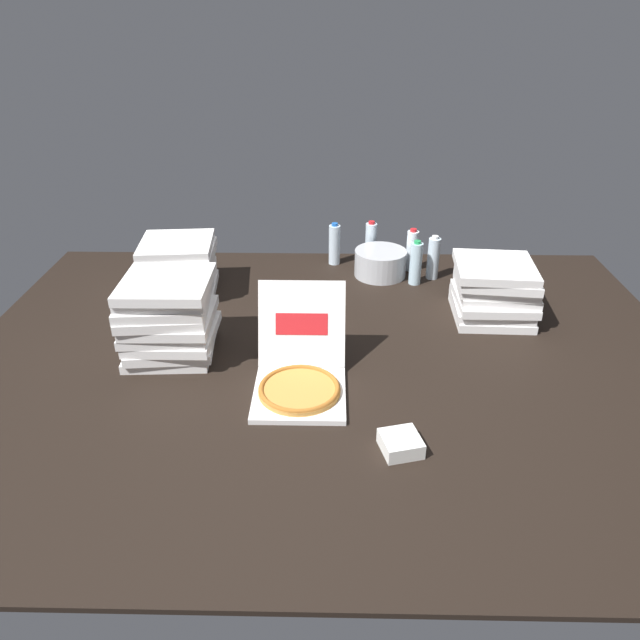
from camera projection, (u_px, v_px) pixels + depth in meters
name	position (u px, v px, depth m)	size (l,w,h in m)	color
ground_plane	(327.00, 362.00, 2.58)	(3.20, 2.40, 0.02)	black
open_pizza_box	(300.00, 373.00, 2.36)	(0.36, 0.51, 0.36)	white
pizza_stack_right_near	(494.00, 290.00, 2.85)	(0.41, 0.41, 0.28)	white
pizza_stack_center_near	(179.00, 267.00, 3.10)	(0.41, 0.40, 0.28)	white
pizza_stack_left_near	(168.00, 317.00, 2.53)	(0.40, 0.40, 0.36)	white
ice_bucket	(380.00, 263.00, 3.31)	(0.29, 0.29, 0.15)	#B7BABF
water_bottle_0	(433.00, 258.00, 3.26)	(0.07, 0.07, 0.25)	silver
water_bottle_1	(412.00, 251.00, 3.36)	(0.07, 0.07, 0.25)	white
water_bottle_2	(371.00, 242.00, 3.47)	(0.07, 0.07, 0.25)	silver
water_bottle_3	(334.00, 244.00, 3.44)	(0.07, 0.07, 0.25)	silver
water_bottle_4	(416.00, 263.00, 3.20)	(0.07, 0.07, 0.25)	silver
napkin_pile	(401.00, 444.00, 2.05)	(0.13, 0.13, 0.06)	white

